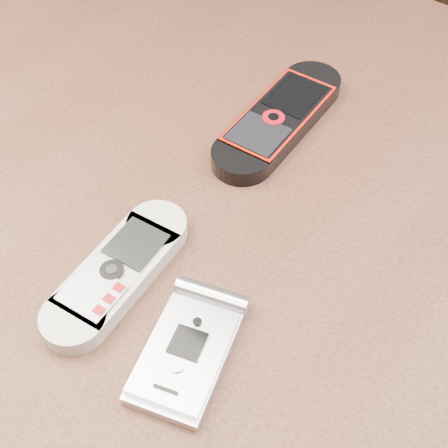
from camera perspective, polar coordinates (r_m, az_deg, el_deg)
table at (r=0.56m, az=-0.41°, el=-7.37°), size 1.20×0.80×0.75m
nokia_white at (r=0.45m, az=-9.68°, el=-4.29°), size 0.06×0.14×0.02m
nokia_black_red at (r=0.55m, az=5.06°, el=9.62°), size 0.06×0.17×0.02m
motorola_razr at (r=0.41m, az=-3.46°, el=-11.54°), size 0.08×0.11×0.02m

